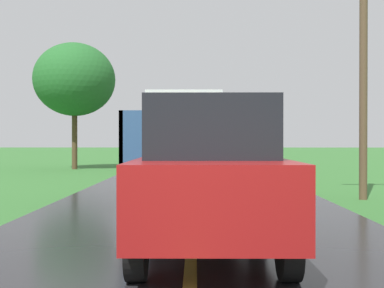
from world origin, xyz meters
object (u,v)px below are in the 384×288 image
(utility_pole_roadside, at_px, (363,56))
(banana_truck_near, at_px, (184,142))
(banana_truck_far, at_px, (194,141))
(following_car, at_px, (209,175))
(roadside_tree_mid_right, at_px, (75,80))

(utility_pole_roadside, bearing_deg, banana_truck_near, 172.34)
(banana_truck_far, bearing_deg, following_car, -89.32)
(roadside_tree_mid_right, bearing_deg, following_car, -71.51)
(banana_truck_far, height_order, following_car, banana_truck_far)
(banana_truck_far, xyz_separation_m, utility_pole_roadside, (4.31, -12.46, 2.16))
(banana_truck_near, height_order, banana_truck_far, same)
(roadside_tree_mid_right, distance_m, following_car, 20.74)
(banana_truck_near, relative_size, banana_truck_far, 1.00)
(roadside_tree_mid_right, relative_size, following_car, 1.60)
(banana_truck_near, relative_size, following_car, 1.42)
(utility_pole_roadside, relative_size, roadside_tree_mid_right, 1.02)
(utility_pole_roadside, xyz_separation_m, following_car, (-4.09, -6.32, -2.57))
(banana_truck_near, xyz_separation_m, banana_truck_far, (0.26, 11.85, 0.01))
(following_car, bearing_deg, roadside_tree_mid_right, 108.49)
(utility_pole_roadside, xyz_separation_m, roadside_tree_mid_right, (-10.57, 13.05, 1.03))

